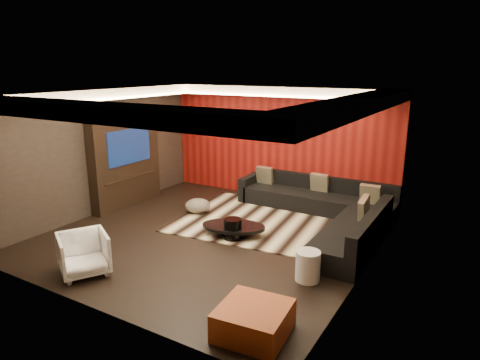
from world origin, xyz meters
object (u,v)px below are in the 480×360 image
Objects in this scene: coffee_table at (234,230)px; sectional_sofa at (328,211)px; orange_ottoman at (254,320)px; armchair at (84,254)px; white_side_table at (308,266)px; drum_stool at (233,229)px.

sectional_sofa is at bearing 50.55° from coffee_table.
orange_ottoman is at bearing -82.98° from sectional_sofa.
armchair reaches higher than orange_ottoman.
armchair is at bearing -152.99° from white_side_table.
coffee_table is 0.20m from drum_stool.
coffee_table is 2.60× the size of white_side_table.
armchair is at bearing -115.97° from coffee_table.
sectional_sofa is (-0.52, 4.24, 0.08)m from orange_ottoman.
sectional_sofa reaches higher than coffee_table.
drum_stool is 0.11× the size of sectional_sofa.
sectional_sofa is (-0.58, 2.59, 0.02)m from white_side_table.
drum_stool is 3.02m from orange_ottoman.
sectional_sofa reaches higher than armchair.
armchair is (-1.25, -2.57, 0.22)m from coffee_table.
sectional_sofa is at bearing 97.02° from orange_ottoman.
sectional_sofa is at bearing -1.31° from armchair.
white_side_table is 0.57× the size of orange_ottoman.
drum_stool is 2.01m from white_side_table.
sectional_sofa is (1.27, 1.81, 0.04)m from drum_stool.
white_side_table is 0.64× the size of armchair.
drum_stool is 2.21m from sectional_sofa.
coffee_table is 2.16m from white_side_table.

